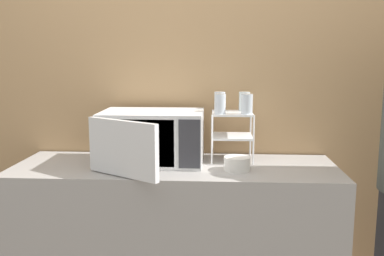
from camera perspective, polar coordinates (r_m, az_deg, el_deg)
wall_back at (r=2.67m, az=-1.59°, el=5.28°), size 8.00×0.06×2.60m
counter at (r=2.55m, az=-2.21°, el=-14.78°), size 1.80×0.61×0.90m
microwave at (r=2.43m, az=-5.49°, el=-1.27°), size 0.59×0.63×0.30m
dish_rack at (r=2.49m, az=5.38°, el=0.30°), size 0.24×0.24×0.28m
glass_front_left at (r=2.40m, az=3.76°, el=3.22°), size 0.06×0.06×0.11m
glass_back_right at (r=2.55m, az=7.00°, el=3.54°), size 0.06×0.06×0.11m
glass_front_right at (r=2.41m, az=7.34°, el=3.19°), size 0.06×0.06×0.11m
glass_back_left at (r=2.54m, az=3.72°, el=3.57°), size 0.06×0.06×0.11m
bowl at (r=2.30m, az=6.02°, el=-4.77°), size 0.14×0.14×0.07m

